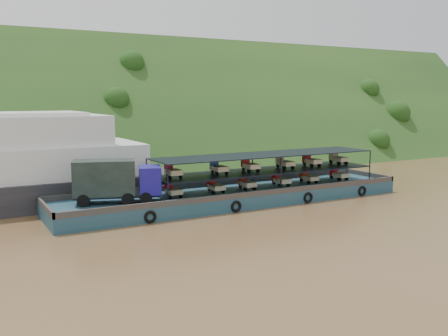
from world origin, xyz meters
TOP-DOWN VIEW (x-y plane):
  - ground at (0.00, 0.00)m, footprint 160.00×160.00m
  - hillside at (0.00, 36.00)m, footprint 140.00×39.60m
  - cargo_barge at (-2.95, 1.30)m, footprint 35.00×7.18m

SIDE VIEW (x-z plane):
  - ground at x=0.00m, z-range 0.00..0.00m
  - hillside at x=0.00m, z-range -19.80..19.80m
  - cargo_barge at x=-2.95m, z-range -1.22..3.65m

